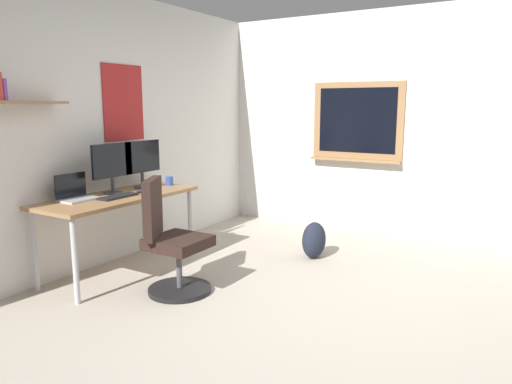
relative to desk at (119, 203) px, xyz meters
name	(u,v)px	position (x,y,z in m)	size (l,w,h in m)	color
ground_plane	(337,315)	(0.15, -2.06, -0.65)	(5.20, 5.20, 0.00)	#ADA393
wall_back	(98,129)	(0.14, 0.39, 0.65)	(5.00, 0.30, 2.60)	silver
wall_right	(418,126)	(2.59, -2.04, 0.65)	(0.22, 5.00, 2.60)	silver
desk	(119,203)	(0.00, 0.00, 0.00)	(1.53, 0.62, 0.72)	#997047
office_chair	(171,244)	(-0.14, -0.72, -0.25)	(0.55, 0.56, 0.95)	black
laptop	(76,194)	(-0.34, 0.15, 0.13)	(0.31, 0.21, 0.23)	#ADAFB5
monitor_primary	(112,165)	(0.04, 0.10, 0.34)	(0.46, 0.17, 0.46)	#38383D
monitor_secondary	(142,161)	(0.42, 0.10, 0.34)	(0.46, 0.17, 0.46)	#38383D
keyboard	(118,196)	(-0.08, -0.08, 0.08)	(0.37, 0.13, 0.02)	black
computer_mouse	(141,191)	(0.20, -0.08, 0.09)	(0.10, 0.06, 0.03)	#262628
coffee_mug	(169,181)	(0.66, -0.03, 0.12)	(0.08, 0.08, 0.09)	#334CA5
backpack	(314,240)	(1.30, -1.36, -0.47)	(0.32, 0.22, 0.37)	#1E2333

